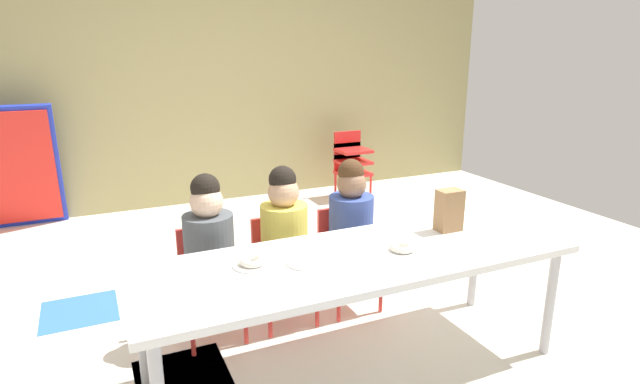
% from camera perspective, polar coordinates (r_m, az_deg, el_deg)
% --- Properties ---
extents(ground_plane, '(6.26, 4.91, 0.02)m').
position_cam_1_polar(ground_plane, '(3.33, -0.68, -11.95)').
color(ground_plane, silver).
extents(back_wall, '(6.26, 0.10, 2.41)m').
position_cam_1_polar(back_wall, '(5.30, -11.77, 11.92)').
color(back_wall, tan).
rests_on(back_wall, ground_plane).
extents(craft_table, '(2.08, 0.69, 0.61)m').
position_cam_1_polar(craft_table, '(2.44, 4.24, -7.99)').
color(craft_table, white).
rests_on(craft_table, ground_plane).
extents(seated_child_near_camera, '(0.34, 0.34, 0.92)m').
position_cam_1_polar(seated_child_near_camera, '(2.76, -12.18, -5.50)').
color(seated_child_near_camera, red).
rests_on(seated_child_near_camera, ground_plane).
extents(seated_child_middle_seat, '(0.33, 0.33, 0.92)m').
position_cam_1_polar(seated_child_middle_seat, '(2.87, -4.03, -4.34)').
color(seated_child_middle_seat, red).
rests_on(seated_child_middle_seat, ground_plane).
extents(seated_child_far_right, '(0.32, 0.32, 0.92)m').
position_cam_1_polar(seated_child_far_right, '(3.03, 3.37, -3.21)').
color(seated_child_far_right, red).
rests_on(seated_child_far_right, ground_plane).
extents(kid_chair_red_stack, '(0.32, 0.30, 0.68)m').
position_cam_1_polar(kid_chair_red_stack, '(5.40, 3.49, 3.59)').
color(kid_chair_red_stack, red).
rests_on(kid_chair_red_stack, ground_plane).
extents(folded_activity_table, '(0.90, 0.29, 1.09)m').
position_cam_1_polar(folded_activity_table, '(5.10, -31.77, 2.11)').
color(folded_activity_table, '#1E33BF').
rests_on(folded_activity_table, ground_plane).
extents(paper_bag_brown, '(0.13, 0.09, 0.22)m').
position_cam_1_polar(paper_bag_brown, '(2.78, 14.07, -1.97)').
color(paper_bag_brown, '#9E754C').
rests_on(paper_bag_brown, craft_table).
extents(paper_plate_near_edge, '(0.18, 0.18, 0.01)m').
position_cam_1_polar(paper_plate_near_edge, '(2.32, -7.42, -7.98)').
color(paper_plate_near_edge, white).
rests_on(paper_plate_near_edge, craft_table).
extents(paper_plate_center_table, '(0.18, 0.18, 0.01)m').
position_cam_1_polar(paper_plate_center_table, '(2.33, -1.50, -7.78)').
color(paper_plate_center_table, white).
rests_on(paper_plate_center_table, craft_table).
extents(donut_powdered_on_plate, '(0.12, 0.12, 0.03)m').
position_cam_1_polar(donut_powdered_on_plate, '(2.32, -7.44, -7.51)').
color(donut_powdered_on_plate, white).
rests_on(donut_powdered_on_plate, craft_table).
extents(donut_powdered_loose, '(0.12, 0.12, 0.03)m').
position_cam_1_polar(donut_powdered_loose, '(2.49, 9.06, -6.05)').
color(donut_powdered_loose, white).
rests_on(donut_powdered_loose, craft_table).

